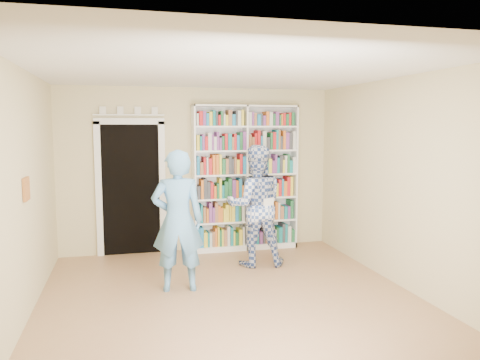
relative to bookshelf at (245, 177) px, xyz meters
name	(u,v)px	position (x,y,z in m)	size (l,w,h in m)	color
floor	(232,302)	(-0.77, -2.34, -1.22)	(5.00, 5.00, 0.00)	#A4744F
ceiling	(232,70)	(-0.77, -2.34, 1.48)	(5.00, 5.00, 0.00)	white
wall_back	(198,170)	(-0.77, 0.16, 0.13)	(4.50, 4.50, 0.00)	beige
wall_left	(21,196)	(-3.02, -2.34, 0.13)	(5.00, 5.00, 0.00)	beige
wall_right	(405,184)	(1.48, -2.34, 0.13)	(5.00, 5.00, 0.00)	beige
bookshelf	(245,177)	(0.00, 0.00, 0.00)	(1.76, 0.33, 2.42)	white
doorway	(131,182)	(-1.87, 0.13, -0.04)	(1.10, 0.08, 2.43)	black
wall_art	(26,189)	(-3.00, -2.14, 0.18)	(0.03, 0.25, 0.25)	brown
man_blue	(178,221)	(-1.34, -1.76, -0.33)	(0.65, 0.43, 1.79)	#5C98CD
man_plaid	(255,206)	(-0.09, -0.95, -0.32)	(0.88, 0.68, 1.80)	#2F4A90
paper_sheet	(269,207)	(0.04, -1.19, -0.31)	(0.19, 0.01, 0.27)	white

